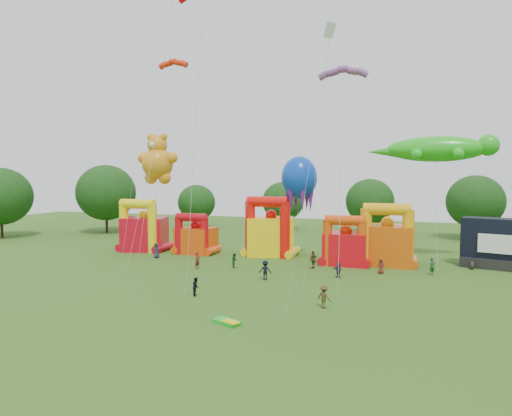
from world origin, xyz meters
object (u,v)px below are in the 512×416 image
(bouncy_castle_2, at_px, (270,233))
(octopus_kite, at_px, (298,192))
(gecko_kite, at_px, (436,156))
(spectator_0, at_px, (156,251))
(spectator_4, at_px, (313,260))
(stage_trailer, at_px, (506,245))
(teddy_bear_kite, at_px, (156,190))
(bouncy_castle_0, at_px, (143,231))

(bouncy_castle_2, distance_m, octopus_kite, 6.39)
(gecko_kite, distance_m, octopus_kite, 16.79)
(spectator_0, relative_size, spectator_4, 0.96)
(octopus_kite, xyz_separation_m, spectator_0, (-16.34, -6.19, -7.21))
(bouncy_castle_2, bearing_deg, gecko_kite, 9.04)
(stage_trailer, height_order, gecko_kite, gecko_kite)
(bouncy_castle_2, xyz_separation_m, gecko_kite, (19.51, 3.10, 9.62))
(gecko_kite, bearing_deg, octopus_kite, -169.19)
(octopus_kite, bearing_deg, spectator_4, -63.97)
(teddy_bear_kite, height_order, spectator_0, teddy_bear_kite)
(teddy_bear_kite, relative_size, gecko_kite, 1.05)
(bouncy_castle_2, distance_m, stage_trailer, 26.61)
(bouncy_castle_0, relative_size, octopus_kite, 0.56)
(teddy_bear_kite, bearing_deg, bouncy_castle_2, 15.18)
(spectator_0, bearing_deg, stage_trailer, 26.07)
(spectator_4, bearing_deg, gecko_kite, 157.50)
(gecko_kite, height_order, spectator_4, gecko_kite)
(stage_trailer, distance_m, spectator_0, 39.87)
(teddy_bear_kite, height_order, spectator_4, teddy_bear_kite)
(bouncy_castle_0, xyz_separation_m, teddy_bear_kite, (3.15, -2.05, 5.67))
(bouncy_castle_2, height_order, spectator_0, bouncy_castle_2)
(stage_trailer, bearing_deg, spectator_0, -171.23)
(teddy_bear_kite, distance_m, spectator_4, 22.30)
(octopus_kite, bearing_deg, spectator_0, -159.26)
(stage_trailer, xyz_separation_m, gecko_kite, (-7.09, 3.15, 9.81))
(bouncy_castle_2, bearing_deg, octopus_kite, 0.99)
(stage_trailer, xyz_separation_m, octopus_kite, (-23.03, 0.11, 5.49))
(bouncy_castle_2, distance_m, spectator_0, 14.29)
(bouncy_castle_2, bearing_deg, teddy_bear_kite, -164.82)
(spectator_0, bearing_deg, octopus_kite, 38.04)
(gecko_kite, distance_m, spectator_4, 19.65)
(bouncy_castle_0, relative_size, spectator_0, 3.78)
(bouncy_castle_0, height_order, gecko_kite, gecko_kite)
(gecko_kite, bearing_deg, teddy_bear_kite, -168.35)
(gecko_kite, height_order, spectator_0, gecko_kite)
(bouncy_castle_2, relative_size, gecko_kite, 0.51)
(stage_trailer, relative_size, octopus_kite, 0.73)
(bouncy_castle_2, xyz_separation_m, spectator_0, (-12.77, -6.13, -1.92))
(spectator_0, bearing_deg, bouncy_castle_0, 153.32)
(octopus_kite, bearing_deg, bouncy_castle_2, -179.01)
(teddy_bear_kite, xyz_separation_m, octopus_kite, (17.70, 3.89, -0.18))
(spectator_4, bearing_deg, bouncy_castle_0, -70.45)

